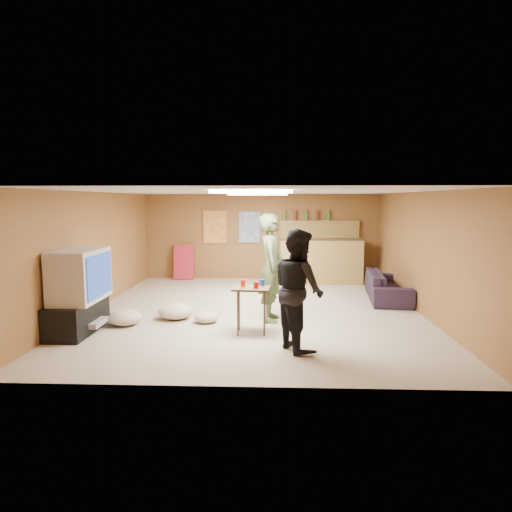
{
  "coord_description": "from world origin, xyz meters",
  "views": [
    {
      "loc": [
        0.34,
        -8.31,
        2.05
      ],
      "look_at": [
        0.0,
        0.2,
        1.0
      ],
      "focal_mm": 32.0,
      "sensor_mm": 36.0,
      "label": 1
    }
  ],
  "objects_px": {
    "tray_table": "(251,310)",
    "bar_counter": "(321,261)",
    "tv_body": "(80,275)",
    "person_black": "(298,289)",
    "sofa": "(388,286)",
    "person_olive": "(271,268)"
  },
  "relations": [
    {
      "from": "bar_counter",
      "to": "person_olive",
      "type": "xyz_separation_m",
      "value": [
        -1.21,
        -3.65,
        0.36
      ]
    },
    {
      "from": "tv_body",
      "to": "person_olive",
      "type": "distance_m",
      "value": 3.05
    },
    {
      "from": "tv_body",
      "to": "person_black",
      "type": "distance_m",
      "value": 3.39
    },
    {
      "from": "tv_body",
      "to": "person_olive",
      "type": "bearing_deg",
      "value": 15.28
    },
    {
      "from": "person_olive",
      "to": "sofa",
      "type": "bearing_deg",
      "value": -52.41
    },
    {
      "from": "bar_counter",
      "to": "person_olive",
      "type": "distance_m",
      "value": 3.86
    },
    {
      "from": "bar_counter",
      "to": "sofa",
      "type": "xyz_separation_m",
      "value": [
        1.2,
        -1.87,
        -0.27
      ]
    },
    {
      "from": "person_black",
      "to": "tray_table",
      "type": "relative_size",
      "value": 2.31
    },
    {
      "from": "tv_body",
      "to": "bar_counter",
      "type": "xyz_separation_m",
      "value": [
        4.15,
        4.45,
        -0.35
      ]
    },
    {
      "from": "person_black",
      "to": "tray_table",
      "type": "distance_m",
      "value": 1.08
    },
    {
      "from": "tray_table",
      "to": "tv_body",
      "type": "bearing_deg",
      "value": -179.21
    },
    {
      "from": "bar_counter",
      "to": "tray_table",
      "type": "relative_size",
      "value": 2.77
    },
    {
      "from": "tray_table",
      "to": "person_olive",
      "type": "bearing_deg",
      "value": 68.77
    },
    {
      "from": "person_olive",
      "to": "sofa",
      "type": "distance_m",
      "value": 3.05
    },
    {
      "from": "tv_body",
      "to": "person_black",
      "type": "height_order",
      "value": "person_black"
    },
    {
      "from": "bar_counter",
      "to": "tray_table",
      "type": "height_order",
      "value": "bar_counter"
    },
    {
      "from": "tv_body",
      "to": "person_olive",
      "type": "height_order",
      "value": "person_olive"
    },
    {
      "from": "tray_table",
      "to": "bar_counter",
      "type": "bearing_deg",
      "value": 71.19
    },
    {
      "from": "person_olive",
      "to": "person_black",
      "type": "height_order",
      "value": "person_olive"
    },
    {
      "from": "tv_body",
      "to": "bar_counter",
      "type": "height_order",
      "value": "tv_body"
    },
    {
      "from": "tray_table",
      "to": "person_black",
      "type": "bearing_deg",
      "value": -45.56
    },
    {
      "from": "tv_body",
      "to": "sofa",
      "type": "height_order",
      "value": "tv_body"
    }
  ]
}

